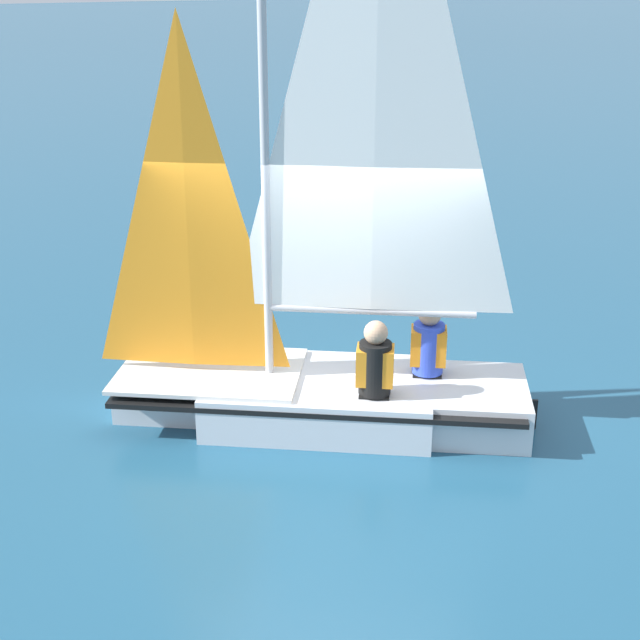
# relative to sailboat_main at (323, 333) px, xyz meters

# --- Properties ---
(ground_plane) EXTENTS (260.00, 260.00, 0.00)m
(ground_plane) POSITION_rel_sailboat_main_xyz_m (-0.02, -0.02, -0.90)
(ground_plane) COLOR #235675
(sailboat_main) EXTENTS (3.52, 3.78, 6.03)m
(sailboat_main) POSITION_rel_sailboat_main_xyz_m (0.00, 0.00, 0.00)
(sailboat_main) COLOR silver
(sailboat_main) RESTS_ON ground_plane
(sailor_helm) EXTENTS (0.42, 0.43, 1.16)m
(sailor_helm) POSITION_rel_sailboat_main_xyz_m (0.57, 0.19, -0.28)
(sailor_helm) COLOR black
(sailor_helm) RESTS_ON ground_plane
(sailor_crew) EXTENTS (0.42, 0.43, 1.16)m
(sailor_crew) POSITION_rel_sailboat_main_xyz_m (0.50, 0.90, -0.28)
(sailor_crew) COLOR black
(sailor_crew) RESTS_ON ground_plane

